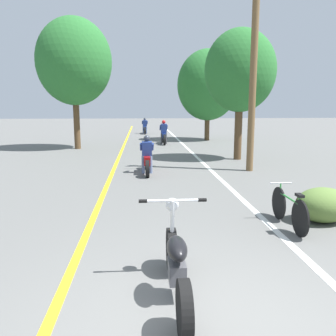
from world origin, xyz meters
The scene contains 13 objects.
ground_plane centered at (0.00, 0.00, 0.00)m, with size 120.00×120.00×0.00m, color #60605E.
lane_stripe_center centered at (-1.70, 12.63, 0.00)m, with size 0.14×48.00×0.01m, color yellow.
lane_stripe_edge centered at (1.80, 12.63, 0.00)m, with size 0.14×48.00×0.01m, color white.
utility_pole centered at (3.16, 8.94, 3.64)m, with size 1.10×0.24×7.11m.
roadside_tree_right_near centered at (3.45, 11.64, 3.71)m, with size 2.97×2.68×5.44m.
roadside_tree_right_far centered at (3.68, 20.14, 3.59)m, with size 3.99×3.59×5.89m.
roadside_tree_left centered at (-4.10, 15.98, 4.52)m, with size 3.88×3.49×6.76m.
roadside_bush centered at (2.93, 3.28, 0.35)m, with size 1.10×0.88×0.70m.
motorcycle_foreground centered at (-0.28, 0.67, 0.43)m, with size 0.90×2.12×1.10m.
motorcycle_rider_lead centered at (-0.50, 8.77, 0.50)m, with size 0.50×2.09×1.30m.
motorcycle_rider_mid centered at (0.67, 18.09, 0.54)m, with size 0.50×2.05×1.43m.
motorcycle_rider_far centered at (-0.39, 26.01, 0.49)m, with size 0.50×1.97×1.30m.
bicycle_parked centered at (2.11, 3.03, 0.36)m, with size 0.44×1.67×0.78m.
Camera 1 is at (-0.68, -3.31, 2.31)m, focal length 38.00 mm.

